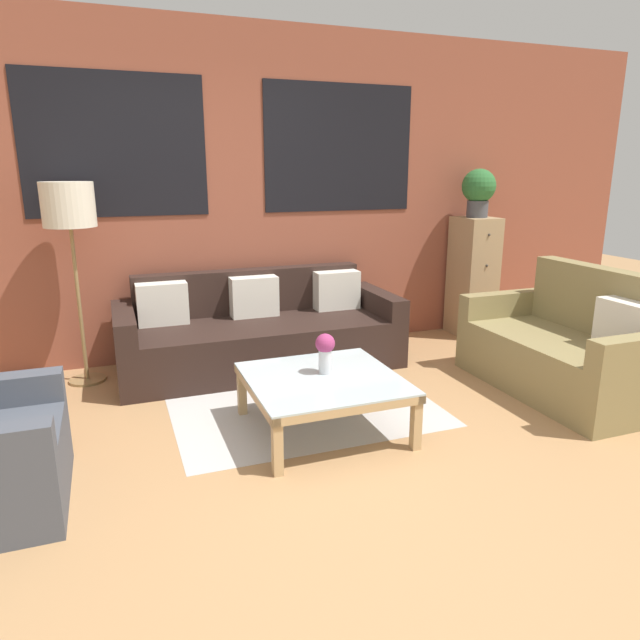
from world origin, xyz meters
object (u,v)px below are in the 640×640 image
object	(u,v)px
couch_dark	(259,334)
drawer_cabinet	(472,277)
floor_lamp	(69,213)
flower_vase	(325,350)
settee_vintage	(567,351)
coffee_table	(323,385)
potted_plant	(479,190)

from	to	relation	value
couch_dark	drawer_cabinet	distance (m)	2.26
floor_lamp	flower_vase	bearing A→B (deg)	-43.55
couch_dark	settee_vintage	world-z (taller)	settee_vintage
couch_dark	drawer_cabinet	bearing A→B (deg)	5.02
drawer_cabinet	flower_vase	bearing A→B (deg)	-145.22
settee_vintage	coffee_table	xyz separation A→B (m)	(-1.95, -0.01, 0.00)
couch_dark	coffee_table	world-z (taller)	couch_dark
couch_dark	potted_plant	size ratio (longest dim) A/B	5.05
potted_plant	flower_vase	world-z (taller)	potted_plant
settee_vintage	flower_vase	distance (m)	1.92
coffee_table	potted_plant	world-z (taller)	potted_plant
drawer_cabinet	potted_plant	xyz separation A→B (m)	(-0.00, 0.00, 0.84)
couch_dark	coffee_table	size ratio (longest dim) A/B	2.47
coffee_table	potted_plant	size ratio (longest dim) A/B	2.04
settee_vintage	floor_lamp	xyz separation A→B (m)	(-3.39, 1.46, 1.00)
couch_dark	floor_lamp	distance (m)	1.72
drawer_cabinet	floor_lamp	bearing A→B (deg)	-178.77
floor_lamp	potted_plant	distance (m)	3.61
couch_dark	potted_plant	world-z (taller)	potted_plant
floor_lamp	drawer_cabinet	size ratio (longest dim) A/B	1.31
flower_vase	potted_plant	bearing A→B (deg)	34.78
couch_dark	settee_vintage	distance (m)	2.42
coffee_table	floor_lamp	world-z (taller)	floor_lamp
settee_vintage	potted_plant	xyz separation A→B (m)	(0.22, 1.54, 1.12)
coffee_table	flower_vase	size ratio (longest dim) A/B	3.57
settee_vintage	drawer_cabinet	world-z (taller)	drawer_cabinet
couch_dark	floor_lamp	world-z (taller)	floor_lamp
couch_dark	flower_vase	distance (m)	1.31
settee_vintage	drawer_cabinet	distance (m)	1.58
coffee_table	floor_lamp	distance (m)	2.29
couch_dark	flower_vase	bearing A→B (deg)	-85.51
flower_vase	drawer_cabinet	bearing A→B (deg)	34.78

